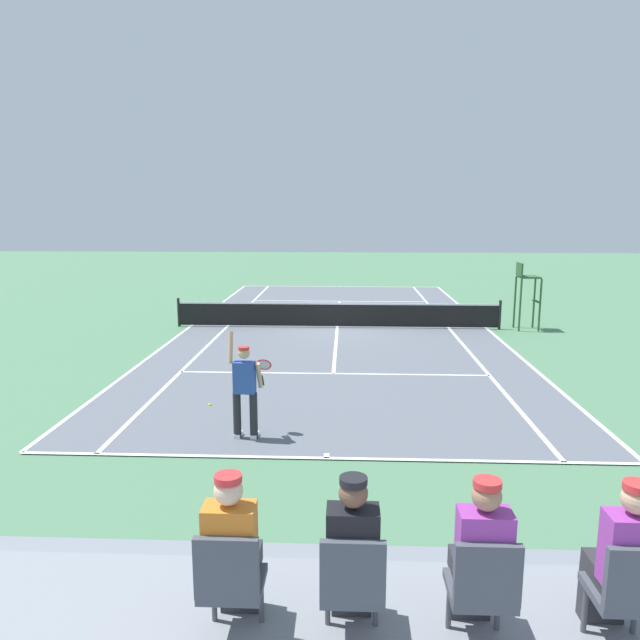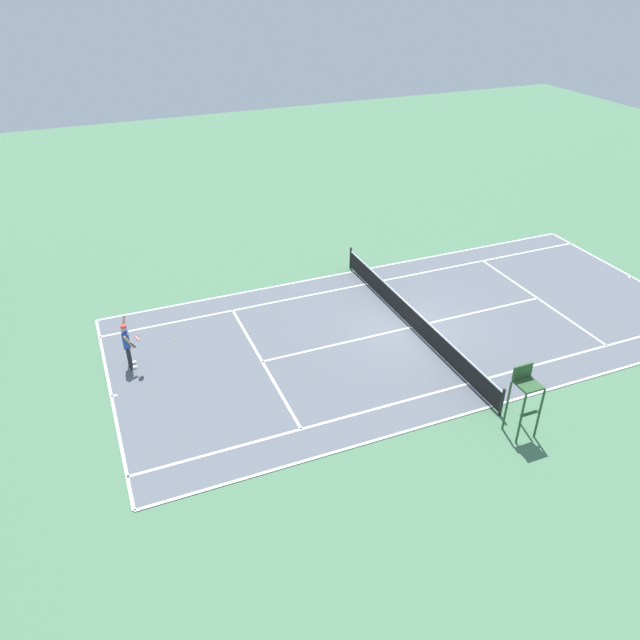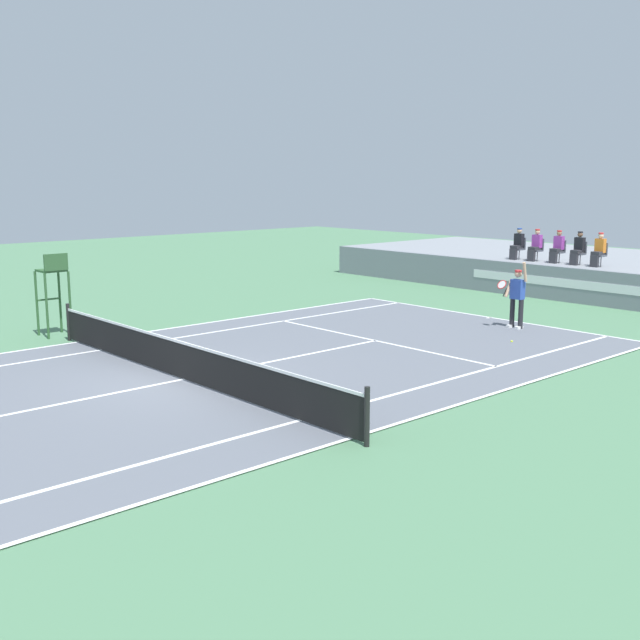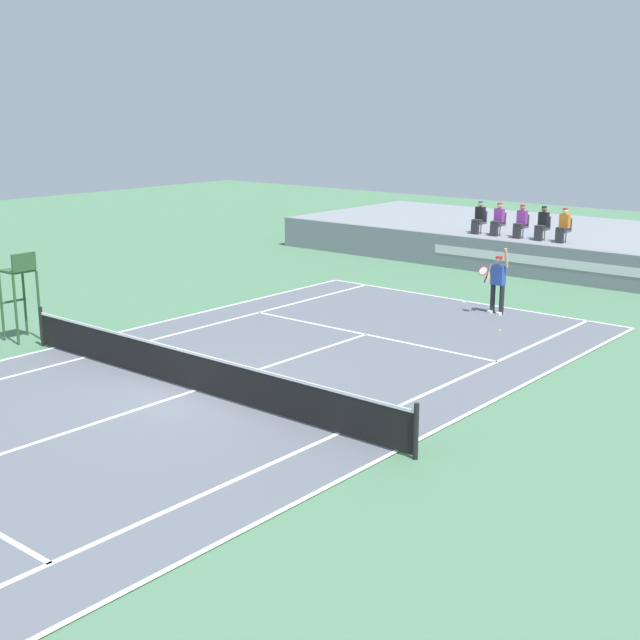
% 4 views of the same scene
% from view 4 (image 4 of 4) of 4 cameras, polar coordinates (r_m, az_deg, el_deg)
% --- Properties ---
extents(ground_plane, '(80.00, 80.00, 0.00)m').
position_cam_4_polar(ground_plane, '(19.73, -8.28, -4.68)').
color(ground_plane, '#4C7A56').
extents(court, '(11.08, 23.88, 0.03)m').
position_cam_4_polar(court, '(19.73, -8.28, -4.66)').
color(court, slate).
rests_on(court, ground).
extents(net, '(11.98, 0.10, 1.07)m').
position_cam_4_polar(net, '(19.57, -8.33, -3.24)').
color(net, black).
rests_on(net, ground).
extents(barrier_wall, '(24.72, 0.25, 1.29)m').
position_cam_4_polar(barrier_wall, '(32.90, 14.04, 3.72)').
color(barrier_wall, gray).
rests_on(barrier_wall, ground).
extents(bleacher_platform, '(24.72, 8.85, 1.29)m').
position_cam_4_polar(bleacher_platform, '(37.00, 17.15, 4.62)').
color(bleacher_platform, gray).
rests_on(bleacher_platform, ground).
extents(spectator_seated_0, '(0.44, 0.60, 1.26)m').
position_cam_4_polar(spectator_seated_0, '(35.07, 10.39, 6.60)').
color(spectator_seated_0, '#474C56').
rests_on(spectator_seated_0, bleacher_platform).
extents(spectator_seated_1, '(0.44, 0.60, 1.26)m').
position_cam_4_polar(spectator_seated_1, '(34.67, 11.61, 6.46)').
color(spectator_seated_1, '#474C56').
rests_on(spectator_seated_1, bleacher_platform).
extents(spectator_seated_2, '(0.44, 0.60, 1.26)m').
position_cam_4_polar(spectator_seated_2, '(34.23, 13.05, 6.29)').
color(spectator_seated_2, '#474C56').
rests_on(spectator_seated_2, bleacher_platform).
extents(spectator_seated_3, '(0.44, 0.60, 1.26)m').
position_cam_4_polar(spectator_seated_3, '(33.84, 14.38, 6.13)').
color(spectator_seated_3, '#474C56').
rests_on(spectator_seated_3, bleacher_platform).
extents(spectator_seated_4, '(0.44, 0.60, 1.26)m').
position_cam_4_polar(spectator_seated_4, '(33.49, 15.69, 5.97)').
color(spectator_seated_4, '#474C56').
rests_on(spectator_seated_4, bleacher_platform).
extents(tennis_player, '(0.78, 0.62, 2.08)m').
position_cam_4_polar(tennis_player, '(27.01, 11.57, 2.43)').
color(tennis_player, '#232328').
rests_on(tennis_player, ground).
extents(tennis_ball, '(0.07, 0.07, 0.07)m').
position_cam_4_polar(tennis_ball, '(25.10, 11.70, -0.69)').
color(tennis_ball, '#D1E533').
rests_on(tennis_ball, ground).
extents(umpire_chair, '(0.77, 0.77, 2.44)m').
position_cam_4_polar(umpire_chair, '(24.71, -19.09, 2.22)').
color(umpire_chair, '#2D562D').
rests_on(umpire_chair, ground).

